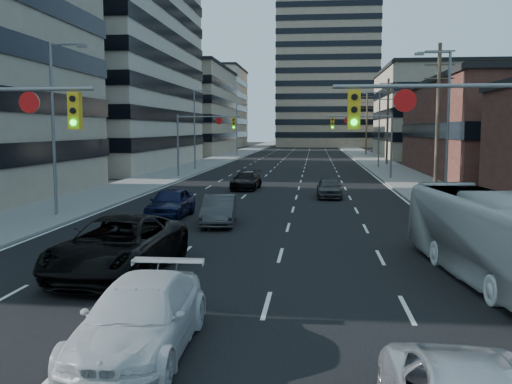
{
  "coord_description": "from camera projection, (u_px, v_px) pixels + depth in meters",
  "views": [
    {
      "loc": [
        3.01,
        -8.45,
        4.6
      ],
      "look_at": [
        0.77,
        13.24,
        2.2
      ],
      "focal_mm": 40.0,
      "sensor_mm": 36.0,
      "label": 1
    }
  ],
  "objects": [
    {
      "name": "road_surface",
      "position": [
        302.0,
        148.0,
        137.71
      ],
      "size": [
        18.0,
        300.0,
        0.02
      ],
      "primitive_type": "cube",
      "color": "black",
      "rests_on": "ground"
    },
    {
      "name": "sidewalk_left",
      "position": [
        255.0,
        148.0,
        138.87
      ],
      "size": [
        5.0,
        300.0,
        0.15
      ],
      "primitive_type": "cube",
      "color": "slate",
      "rests_on": "ground"
    },
    {
      "name": "sidewalk_right",
      "position": [
        350.0,
        148.0,
        136.52
      ],
      "size": [
        5.0,
        300.0,
        0.15
      ],
      "primitive_type": "cube",
      "color": "slate",
      "rests_on": "ground"
    },
    {
      "name": "office_left_mid",
      "position": [
        70.0,
        52.0,
        69.72
      ],
      "size": [
        26.0,
        34.0,
        28.0
      ],
      "primitive_type": "cube",
      "color": "#ADA089",
      "rests_on": "ground"
    },
    {
      "name": "office_left_far",
      "position": [
        174.0,
        112.0,
        109.62
      ],
      "size": [
        20.0,
        30.0,
        16.0
      ],
      "primitive_type": "cube",
      "color": "gray",
      "rests_on": "ground"
    },
    {
      "name": "office_right_far",
      "position": [
        451.0,
        115.0,
        92.86
      ],
      "size": [
        22.0,
        28.0,
        14.0
      ],
      "primitive_type": "cube",
      "color": "gray",
      "rests_on": "ground"
    },
    {
      "name": "apartment_tower",
      "position": [
        327.0,
        39.0,
        153.7
      ],
      "size": [
        26.0,
        26.0,
        58.0
      ],
      "primitive_type": "cube",
      "color": "gray",
      "rests_on": "ground"
    },
    {
      "name": "bg_block_left",
      "position": [
        197.0,
        109.0,
        149.36
      ],
      "size": [
        24.0,
        24.0,
        20.0
      ],
      "primitive_type": "cube",
      "color": "#ADA089",
      "rests_on": "ground"
    },
    {
      "name": "bg_block_right",
      "position": [
        439.0,
        123.0,
        133.78
      ],
      "size": [
        22.0,
        22.0,
        12.0
      ],
      "primitive_type": "cube",
      "color": "gray",
      "rests_on": "ground"
    },
    {
      "name": "signal_near_right",
      "position": [
        475.0,
        139.0,
        15.84
      ],
      "size": [
        6.59,
        0.33,
        6.0
      ],
      "color": "slate",
      "rests_on": "ground"
    },
    {
      "name": "signal_far_left",
      "position": [
        202.0,
        133.0,
        53.97
      ],
      "size": [
        6.09,
        0.33,
        6.0
      ],
      "color": "slate",
      "rests_on": "ground"
    },
    {
      "name": "signal_far_right",
      "position": [
        366.0,
        133.0,
        52.4
      ],
      "size": [
        6.09,
        0.33,
        6.0
      ],
      "color": "slate",
      "rests_on": "ground"
    },
    {
      "name": "utility_pole_block",
      "position": [
        438.0,
        114.0,
        42.89
      ],
      "size": [
        2.2,
        0.28,
        11.0
      ],
      "color": "#4C3D2D",
      "rests_on": "ground"
    },
    {
      "name": "utility_pole_midblock",
      "position": [
        388.0,
        120.0,
        72.55
      ],
      "size": [
        2.2,
        0.28,
        11.0
      ],
      "color": "#4C3D2D",
      "rests_on": "ground"
    },
    {
      "name": "utility_pole_distant",
      "position": [
        367.0,
        123.0,
        102.21
      ],
      "size": [
        2.2,
        0.28,
        11.0
      ],
      "color": "#4C3D2D",
      "rests_on": "ground"
    },
    {
      "name": "streetlight_left_near",
      "position": [
        56.0,
        121.0,
        29.45
      ],
      "size": [
        2.03,
        0.22,
        9.0
      ],
      "color": "slate",
      "rests_on": "ground"
    },
    {
      "name": "streetlight_left_mid",
      "position": [
        196.0,
        125.0,
        64.05
      ],
      "size": [
        2.03,
        0.22,
        9.0
      ],
      "color": "slate",
      "rests_on": "ground"
    },
    {
      "name": "streetlight_left_far",
      "position": [
        238.0,
        127.0,
        98.66
      ],
      "size": [
        2.03,
        0.22,
        9.0
      ],
      "color": "slate",
      "rests_on": "ground"
    },
    {
      "name": "streetlight_right_near",
      "position": [
        445.0,
        121.0,
        32.28
      ],
      "size": [
        2.03,
        0.22,
        9.0
      ],
      "color": "slate",
      "rests_on": "ground"
    },
    {
      "name": "streetlight_right_far",
      "position": [
        378.0,
        126.0,
        66.89
      ],
      "size": [
        2.03,
        0.22,
        9.0
      ],
      "color": "slate",
      "rests_on": "ground"
    },
    {
      "name": "black_pickup",
      "position": [
        118.0,
        246.0,
        18.15
      ],
      "size": [
        3.4,
        6.68,
        1.81
      ],
      "primitive_type": "imported",
      "rotation": [
        0.0,
        0.0,
        -0.06
      ],
      "color": "black",
      "rests_on": "ground"
    },
    {
      "name": "white_van",
      "position": [
        140.0,
        318.0,
        11.67
      ],
      "size": [
        2.18,
        5.19,
        1.5
      ],
      "primitive_type": "imported",
      "rotation": [
        0.0,
        0.0,
        0.02
      ],
      "color": "silver",
      "rests_on": "ground"
    },
    {
      "name": "transit_bus",
      "position": [
        492.0,
        236.0,
        17.33
      ],
      "size": [
        3.44,
        10.03,
        2.74
      ],
      "primitive_type": "imported",
      "rotation": [
        0.0,
        0.0,
        0.12
      ],
      "color": "silver",
      "rests_on": "ground"
    },
    {
      "name": "sedan_blue",
      "position": [
        171.0,
        203.0,
        29.71
      ],
      "size": [
        1.97,
        4.65,
        1.57
      ],
      "primitive_type": "imported",
      "rotation": [
        0.0,
        0.0,
        -0.03
      ],
      "color": "black",
      "rests_on": "ground"
    },
    {
      "name": "sedan_grey_center",
      "position": [
        219.0,
        210.0,
        27.52
      ],
      "size": [
        1.87,
        4.4,
        1.41
      ],
      "primitive_type": "imported",
      "rotation": [
        0.0,
        0.0,
        0.09
      ],
      "color": "#333335",
      "rests_on": "ground"
    },
    {
      "name": "sedan_black_far",
      "position": [
        246.0,
        181.0,
        43.71
      ],
      "size": [
        2.17,
        4.82,
        1.37
      ],
      "primitive_type": "imported",
      "rotation": [
        0.0,
        0.0,
        -0.05
      ],
      "color": "black",
      "rests_on": "ground"
    },
    {
      "name": "sedan_grey_right",
      "position": [
        329.0,
        188.0,
        38.37
      ],
      "size": [
        1.71,
        4.07,
        1.38
      ],
      "primitive_type": "imported",
      "rotation": [
        0.0,
        0.0,
        0.02
      ],
      "color": "#39393C",
      "rests_on": "ground"
    }
  ]
}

